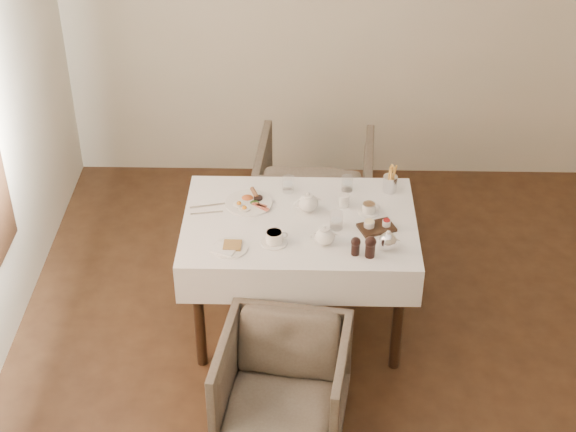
% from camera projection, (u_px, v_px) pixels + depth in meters
% --- Properties ---
extents(table, '(1.28, 0.88, 0.75)m').
position_uv_depth(table, '(299.00, 237.00, 4.89)').
color(table, black).
rests_on(table, ground).
extents(armchair_near, '(0.72, 0.73, 0.59)m').
position_uv_depth(armchair_near, '(283.00, 385.00, 4.44)').
color(armchair_near, '#4D4338').
rests_on(armchair_near, ground).
extents(armchair_far, '(0.80, 0.82, 0.69)m').
position_uv_depth(armchair_far, '(315.00, 192.00, 5.80)').
color(armchair_far, '#4D4338').
rests_on(armchair_far, ground).
extents(breakfast_plate, '(0.27, 0.27, 0.03)m').
position_uv_depth(breakfast_plate, '(249.00, 202.00, 4.96)').
color(breakfast_plate, white).
rests_on(breakfast_plate, table).
extents(side_plate, '(0.20, 0.19, 0.02)m').
position_uv_depth(side_plate, '(229.00, 248.00, 4.60)').
color(side_plate, white).
rests_on(side_plate, table).
extents(teapot_centre, '(0.18, 0.16, 0.12)m').
position_uv_depth(teapot_centre, '(308.00, 202.00, 4.86)').
color(teapot_centre, white).
rests_on(teapot_centre, table).
extents(teapot_front, '(0.15, 0.12, 0.12)m').
position_uv_depth(teapot_front, '(325.00, 235.00, 4.61)').
color(teapot_front, white).
rests_on(teapot_front, table).
extents(creamer, '(0.07, 0.07, 0.07)m').
position_uv_depth(creamer, '(344.00, 200.00, 4.92)').
color(creamer, white).
rests_on(creamer, table).
extents(teacup_near, '(0.14, 0.14, 0.07)m').
position_uv_depth(teacup_near, '(274.00, 238.00, 4.64)').
color(teacup_near, white).
rests_on(teacup_near, table).
extents(teacup_far, '(0.12, 0.12, 0.06)m').
position_uv_depth(teacup_far, '(369.00, 208.00, 4.87)').
color(teacup_far, white).
rests_on(teacup_far, table).
extents(glass_left, '(0.07, 0.07, 0.09)m').
position_uv_depth(glass_left, '(288.00, 184.00, 5.04)').
color(glass_left, silver).
rests_on(glass_left, table).
extents(glass_mid, '(0.09, 0.09, 0.10)m').
position_uv_depth(glass_mid, '(336.00, 220.00, 4.74)').
color(glass_mid, silver).
rests_on(glass_mid, table).
extents(glass_right, '(0.07, 0.07, 0.09)m').
position_uv_depth(glass_right, '(347.00, 183.00, 5.05)').
color(glass_right, silver).
rests_on(glass_right, table).
extents(condiment_board, '(0.22, 0.18, 0.05)m').
position_uv_depth(condiment_board, '(376.00, 226.00, 4.75)').
color(condiment_board, black).
rests_on(condiment_board, table).
extents(pepper_mill_left, '(0.06, 0.06, 0.11)m').
position_uv_depth(pepper_mill_left, '(356.00, 246.00, 4.55)').
color(pepper_mill_left, black).
rests_on(pepper_mill_left, table).
extents(pepper_mill_right, '(0.07, 0.07, 0.12)m').
position_uv_depth(pepper_mill_right, '(370.00, 247.00, 4.53)').
color(pepper_mill_right, black).
rests_on(pepper_mill_right, table).
extents(silver_pot, '(0.12, 0.10, 0.12)m').
position_uv_depth(silver_pot, '(388.00, 240.00, 4.57)').
color(silver_pot, white).
rests_on(silver_pot, table).
extents(fries_cup, '(0.08, 0.08, 0.17)m').
position_uv_depth(fries_cup, '(390.00, 180.00, 5.02)').
color(fries_cup, silver).
rests_on(fries_cup, table).
extents(cutlery_fork, '(0.20, 0.06, 0.00)m').
position_uv_depth(cutlery_fork, '(208.00, 206.00, 4.94)').
color(cutlery_fork, silver).
rests_on(cutlery_fork, table).
extents(cutlery_knife, '(0.18, 0.05, 0.00)m').
position_uv_depth(cutlery_knife, '(207.00, 213.00, 4.88)').
color(cutlery_knife, silver).
rests_on(cutlery_knife, table).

